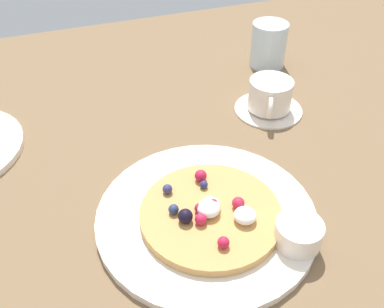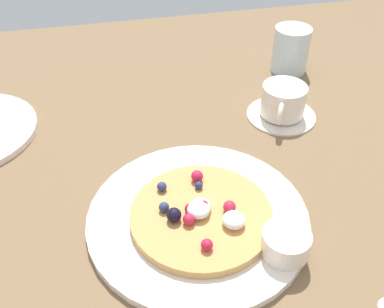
{
  "view_description": "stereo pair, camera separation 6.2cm",
  "coord_description": "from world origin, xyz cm",
  "views": [
    {
      "loc": [
        -8.85,
        -45.06,
        44.86
      ],
      "look_at": [
        8.23,
        1.45,
        4.0
      ],
      "focal_mm": 40.91,
      "sensor_mm": 36.0,
      "label": 1
    },
    {
      "loc": [
        -2.95,
        -46.82,
        44.86
      ],
      "look_at": [
        8.23,
        1.45,
        4.0
      ],
      "focal_mm": 40.91,
      "sensor_mm": 36.0,
      "label": 2
    }
  ],
  "objects": [
    {
      "name": "ground_plane",
      "position": [
        0.0,
        0.0,
        -1.5
      ],
      "size": [
        197.76,
        124.84,
        3.0
      ],
      "primitive_type": "cube",
      "color": "brown"
    },
    {
      "name": "pancake_plate",
      "position": [
        6.88,
        -7.89,
        0.62
      ],
      "size": [
        29.84,
        29.84,
        1.24
      ],
      "primitive_type": "cylinder",
      "color": "white",
      "rests_on": "ground_plane"
    },
    {
      "name": "pancake_with_berries",
      "position": [
        7.1,
        -8.85,
        2.11
      ],
      "size": [
        18.84,
        18.84,
        3.22
      ],
      "color": "tan",
      "rests_on": "pancake_plate"
    },
    {
      "name": "syrup_ramekin",
      "position": [
        15.76,
        -16.3,
        2.91
      ],
      "size": [
        5.97,
        5.97,
        3.24
      ],
      "color": "white",
      "rests_on": "pancake_plate"
    },
    {
      "name": "coffee_saucer",
      "position": [
        27.38,
        13.03,
        0.36
      ],
      "size": [
        12.33,
        12.33,
        0.73
      ],
      "primitive_type": "cylinder",
      "color": "white",
      "rests_on": "ground_plane"
    },
    {
      "name": "coffee_cup",
      "position": [
        27.3,
        12.89,
        3.54
      ],
      "size": [
        7.76,
        10.04,
        5.43
      ],
      "color": "white",
      "rests_on": "coffee_saucer"
    },
    {
      "name": "water_glass",
      "position": [
        35.26,
        28.84,
        4.6
      ],
      "size": [
        7.38,
        7.38,
        9.21
      ],
      "primitive_type": "cylinder",
      "color": "silver",
      "rests_on": "ground_plane"
    }
  ]
}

